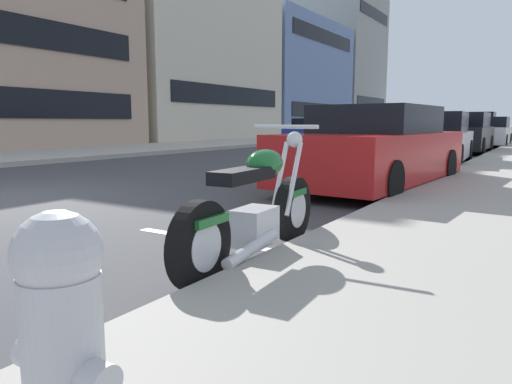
% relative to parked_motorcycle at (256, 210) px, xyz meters
% --- Properties ---
extents(sidewalk_far_curb, '(120.00, 5.00, 0.14)m').
position_rel_parked_motorcycle_xyz_m(sidewalk_far_curb, '(12.33, 12.13, -0.35)').
color(sidewalk_far_curb, '#ADA89E').
rests_on(sidewalk_far_curb, ground).
extents(parking_stall_stripe, '(0.12, 2.20, 0.01)m').
position_rel_parked_motorcycle_xyz_m(parking_stall_stripe, '(0.33, 0.52, -0.42)').
color(parking_stall_stripe, silver).
rests_on(parking_stall_stripe, ground).
extents(parked_motorcycle, '(2.14, 0.62, 1.11)m').
position_rel_parked_motorcycle_xyz_m(parked_motorcycle, '(0.00, 0.00, 0.00)').
color(parked_motorcycle, black).
rests_on(parked_motorcycle, ground).
extents(parked_car_behind_motorcycle, '(4.68, 2.09, 1.41)m').
position_rel_parked_motorcycle_xyz_m(parked_car_behind_motorcycle, '(4.84, 0.59, 0.24)').
color(parked_car_behind_motorcycle, '#AD1919').
rests_on(parked_car_behind_motorcycle, ground).
extents(parked_car_at_intersection, '(4.50, 2.15, 1.40)m').
position_rel_parked_motorcycle_xyz_m(parked_car_at_intersection, '(10.35, 0.86, 0.23)').
color(parked_car_at_intersection, silver).
rests_on(parked_car_at_intersection, ground).
extents(parked_car_second_in_row, '(4.32, 1.84, 1.49)m').
position_rel_parked_motorcycle_xyz_m(parked_car_second_in_row, '(15.98, 0.88, 0.29)').
color(parked_car_second_in_row, black).
rests_on(parked_car_second_in_row, ground).
extents(parked_car_mid_block, '(4.30, 1.86, 1.38)m').
position_rel_parked_motorcycle_xyz_m(parked_car_mid_block, '(21.31, 0.59, 0.23)').
color(parked_car_mid_block, silver).
rests_on(parked_car_mid_block, ground).
extents(crossing_truck, '(2.11, 4.86, 1.92)m').
position_rel_parked_motorcycle_xyz_m(crossing_truck, '(37.20, 3.63, 0.57)').
color(crossing_truck, '#B7B7BC').
rests_on(crossing_truck, ground).
extents(car_opposite_curb, '(4.31, 2.02, 1.33)m').
position_rel_parked_motorcycle_xyz_m(car_opposite_curb, '(19.74, 8.81, 0.21)').
color(car_opposite_curb, navy).
rests_on(car_opposite_curb, ground).
extents(fire_hydrant, '(0.24, 0.36, 0.76)m').
position_rel_parked_motorcycle_xyz_m(fire_hydrant, '(-2.43, -0.89, 0.12)').
color(fire_hydrant, '#B7B7BC').
rests_on(fire_hydrant, sidewalk_near_curb).
extents(townhouse_mid_block, '(12.45, 11.62, 12.28)m').
position_rel_parked_motorcycle_xyz_m(townhouse_mid_block, '(20.15, 20.20, 5.72)').
color(townhouse_mid_block, beige).
rests_on(townhouse_mid_block, ground).
extents(townhouse_corner_block, '(13.32, 10.43, 9.57)m').
position_rel_parked_motorcycle_xyz_m(townhouse_corner_block, '(33.48, 19.61, 4.36)').
color(townhouse_corner_block, '#6B84B2').
rests_on(townhouse_corner_block, ground).
extents(townhouse_far_uphill, '(10.13, 9.24, 14.40)m').
position_rel_parked_motorcycle_xyz_m(townhouse_far_uphill, '(45.72, 19.01, 6.78)').
color(townhouse_far_uphill, '#939993').
rests_on(townhouse_far_uphill, ground).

